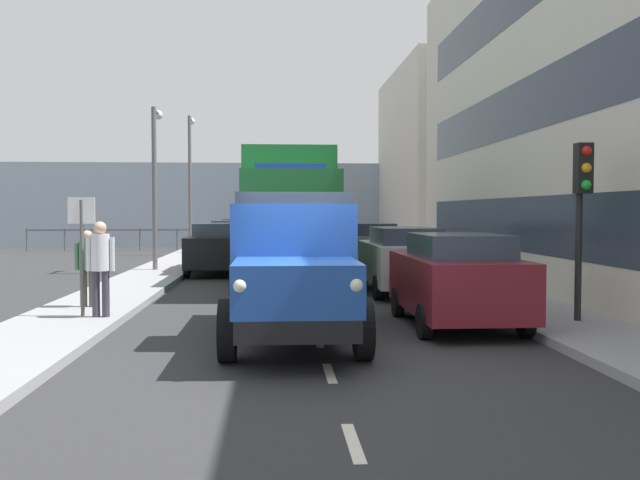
# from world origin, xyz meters

# --- Properties ---
(ground_plane) EXTENTS (80.00, 80.00, 0.00)m
(ground_plane) POSITION_xyz_m (0.00, -10.22, 0.00)
(ground_plane) COLOR #2D2D30
(sidewalk_left) EXTENTS (2.01, 37.21, 0.15)m
(sidewalk_left) POSITION_xyz_m (-4.59, -10.22, 0.07)
(sidewalk_left) COLOR gray
(sidewalk_left) RESTS_ON ground_plane
(sidewalk_right) EXTENTS (2.01, 37.21, 0.15)m
(sidewalk_right) POSITION_xyz_m (4.59, -10.22, 0.07)
(sidewalk_right) COLOR gray
(sidewalk_right) RESTS_ON ground_plane
(road_centreline_markings) EXTENTS (0.12, 32.01, 0.01)m
(road_centreline_markings) POSITION_xyz_m (0.00, -8.97, 0.00)
(road_centreline_markings) COLOR silver
(road_centreline_markings) RESTS_ON ground_plane
(building_far_block) EXTENTS (8.58, 11.57, 9.46)m
(building_far_block) POSITION_xyz_m (-9.89, -26.10, 4.73)
(building_far_block) COLOR beige
(building_far_block) RESTS_ON ground_plane
(sea_horizon) EXTENTS (80.00, 0.80, 5.00)m
(sea_horizon) POSITION_xyz_m (0.00, -31.82, 2.50)
(sea_horizon) COLOR #8C9EAD
(sea_horizon) RESTS_ON ground_plane
(seawall_railing) EXTENTS (28.08, 0.08, 1.20)m
(seawall_railing) POSITION_xyz_m (-0.00, -28.22, 0.92)
(seawall_railing) COLOR #4C5156
(seawall_railing) RESTS_ON ground_plane
(truck_vintage_blue) EXTENTS (2.17, 5.64, 2.43)m
(truck_vintage_blue) POSITION_xyz_m (0.42, -1.28, 1.18)
(truck_vintage_blue) COLOR black
(truck_vintage_blue) RESTS_ON ground_plane
(lorry_cargo_green) EXTENTS (2.58, 8.20, 3.87)m
(lorry_cargo_green) POSITION_xyz_m (0.32, -10.09, 2.08)
(lorry_cargo_green) COLOR #1E7033
(lorry_cargo_green) RESTS_ON ground_plane
(car_maroon_kerbside_near) EXTENTS (1.91, 3.99, 1.72)m
(car_maroon_kerbside_near) POSITION_xyz_m (-2.64, -2.73, 0.90)
(car_maroon_kerbside_near) COLOR maroon
(car_maroon_kerbside_near) RESTS_ON ground_plane
(car_silver_kerbside_1) EXTENTS (1.93, 4.37, 1.72)m
(car_silver_kerbside_1) POSITION_xyz_m (-2.64, -7.96, 0.90)
(car_silver_kerbside_1) COLOR #B7BABF
(car_silver_kerbside_1) RESTS_ON ground_plane
(car_grey_kerbside_2) EXTENTS (1.85, 4.05, 1.72)m
(car_grey_kerbside_2) POSITION_xyz_m (-2.64, -14.17, 0.89)
(car_grey_kerbside_2) COLOR slate
(car_grey_kerbside_2) RESTS_ON ground_plane
(car_black_oppositeside_0) EXTENTS (1.95, 4.42, 1.72)m
(car_black_oppositeside_0) POSITION_xyz_m (2.64, -13.93, 0.90)
(car_black_oppositeside_0) COLOR black
(car_black_oppositeside_0) RESTS_ON ground_plane
(car_red_oppositeside_1) EXTENTS (1.93, 3.98, 1.72)m
(car_red_oppositeside_1) POSITION_xyz_m (2.64, -20.64, 0.90)
(car_red_oppositeside_1) COLOR #B21E1E
(car_red_oppositeside_1) RESTS_ON ground_plane
(car_navy_oppositeside_2) EXTENTS (1.94, 4.67, 1.72)m
(car_navy_oppositeside_2) POSITION_xyz_m (2.64, -26.96, 0.90)
(car_navy_oppositeside_2) COLOR navy
(car_navy_oppositeside_2) RESTS_ON ground_plane
(pedestrian_strolling) EXTENTS (0.53, 0.34, 1.79)m
(pedestrian_strolling) POSITION_xyz_m (3.97, -3.37, 1.21)
(pedestrian_strolling) COLOR #383342
(pedestrian_strolling) RESTS_ON sidewalk_right
(pedestrian_by_lamp) EXTENTS (0.53, 0.34, 1.59)m
(pedestrian_by_lamp) POSITION_xyz_m (4.59, -4.80, 1.08)
(pedestrian_by_lamp) COLOR #4C473D
(pedestrian_by_lamp) RESTS_ON sidewalk_right
(traffic_light_near) EXTENTS (0.28, 0.41, 3.20)m
(traffic_light_near) POSITION_xyz_m (-4.79, -2.27, 2.47)
(traffic_light_near) COLOR black
(traffic_light_near) RESTS_ON sidewalk_left
(lamp_post_promenade) EXTENTS (0.32, 1.14, 5.52)m
(lamp_post_promenade) POSITION_xyz_m (4.77, -14.16, 3.50)
(lamp_post_promenade) COLOR #59595B
(lamp_post_promenade) RESTS_ON sidewalk_right
(lamp_post_far) EXTENTS (0.32, 1.14, 6.57)m
(lamp_post_far) POSITION_xyz_m (4.76, -23.99, 4.06)
(lamp_post_far) COLOR #59595B
(lamp_post_far) RESTS_ON sidewalk_right
(street_sign) EXTENTS (0.50, 0.07, 2.25)m
(street_sign) POSITION_xyz_m (4.35, -3.51, 1.68)
(street_sign) COLOR #4C4C4C
(street_sign) RESTS_ON sidewalk_right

